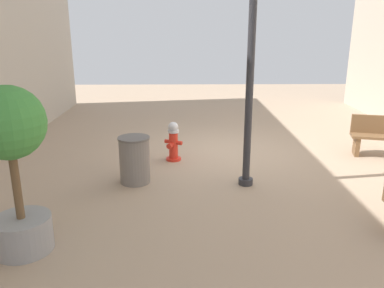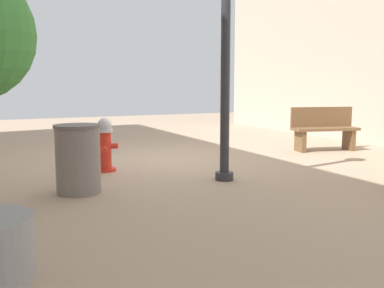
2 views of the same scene
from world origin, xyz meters
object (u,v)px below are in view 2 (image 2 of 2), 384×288
at_px(trash_bin, 78,159).
at_px(street_lamp, 226,7).
at_px(bench_near, 324,128).
at_px(fire_hydrant, 105,145).

bearing_deg(trash_bin, street_lamp, 175.84).
distance_m(bench_near, street_lamp, 4.41).
height_order(bench_near, street_lamp, street_lamp).
relative_size(street_lamp, trash_bin, 4.49).
bearing_deg(street_lamp, bench_near, -154.07).
bearing_deg(trash_bin, bench_near, -164.76).
distance_m(bench_near, trash_bin, 5.87).
bearing_deg(street_lamp, fire_hydrant, -45.42).
distance_m(fire_hydrant, trash_bin, 1.50).
xyz_separation_m(bench_near, street_lamp, (3.50, 1.70, 2.08)).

